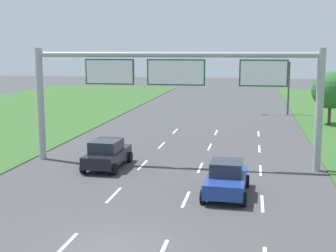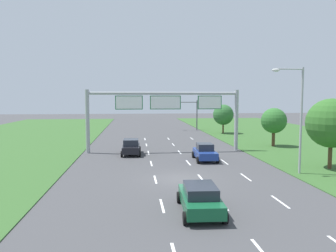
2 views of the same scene
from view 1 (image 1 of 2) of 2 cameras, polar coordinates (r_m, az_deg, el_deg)
ground_plane at (r=16.96m, az=-6.86°, el=-14.78°), size 200.00×200.00×0.00m
lane_dashes_inner_left at (r=20.11m, az=-9.16°, el=-10.87°), size 0.14×44.40×0.01m
lane_dashes_inner_right at (r=19.28m, az=0.91°, el=-11.65°), size 0.14×44.40×0.01m
lane_dashes_slip at (r=19.07m, az=11.58°, el=-12.09°), size 0.14×44.40×0.01m
car_near_red at (r=27.76m, az=-7.43°, el=-3.37°), size 2.12×4.22×1.68m
car_mid_lane at (r=22.64m, az=7.13°, el=-6.39°), size 2.17×4.14×1.65m
sign_gantry at (r=27.68m, az=0.78°, el=5.29°), size 17.24×0.44×7.00m
traffic_light_mast at (r=51.22m, az=12.36°, el=5.72°), size 4.76×0.49×5.60m
roadside_tree_far at (r=45.44m, az=19.23°, el=4.16°), size 3.46×3.46×4.96m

